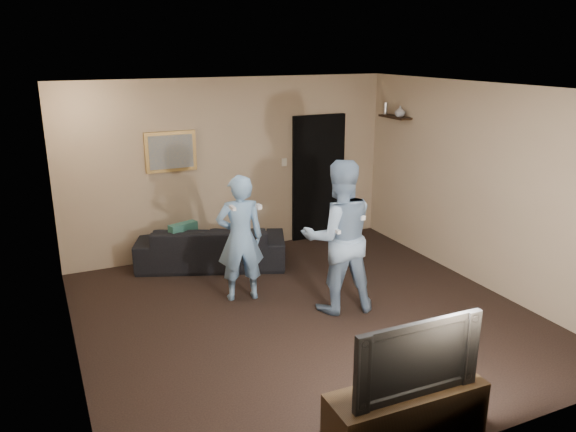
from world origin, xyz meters
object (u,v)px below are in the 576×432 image
wii_player_left (240,238)px  wii_player_right (339,237)px  sofa (211,245)px  television (410,353)px  tv_console (405,414)px

wii_player_left → wii_player_right: 1.21m
sofa → wii_player_left: 1.30m
sofa → wii_player_left: bearing=111.8°
television → wii_player_left: 3.06m
wii_player_left → wii_player_right: (0.94, -0.75, 0.12)m
wii_player_right → tv_console: bearing=-106.7°
tv_console → wii_player_left: (-0.25, 3.05, 0.54)m
television → wii_player_right: 2.40m
wii_player_right → sofa: bearing=115.7°
television → tv_console: bearing=0.0°
sofa → tv_console: size_ratio=1.61×
tv_console → wii_player_left: wii_player_left is taller
tv_console → wii_player_right: wii_player_right is taller
tv_console → television: bearing=0.0°
wii_player_left → tv_console: bearing=-85.4°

